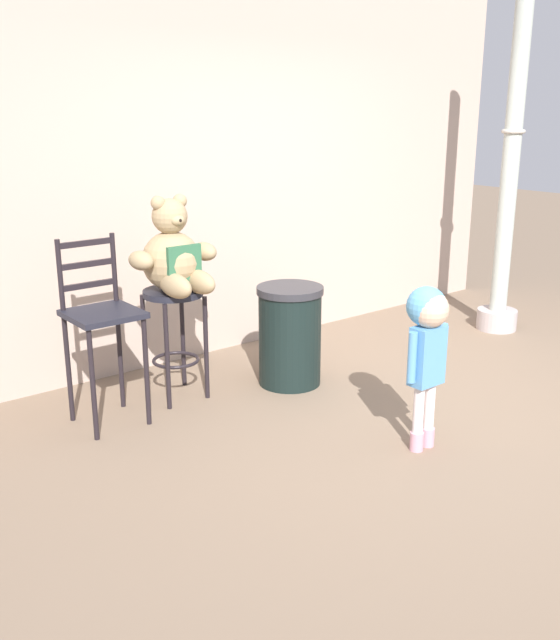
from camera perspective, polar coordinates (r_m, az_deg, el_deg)
The scene contains 8 objects.
ground_plane at distance 4.78m, azimuth 12.44°, elevation -8.02°, with size 24.00×24.00×0.00m, color #7B6652.
building_wall at distance 6.01m, azimuth -3.84°, elevation 15.23°, with size 6.01×0.30×3.63m, color #BAA393.
bar_stool_with_teddy at distance 4.96m, azimuth -8.32°, elevation -0.06°, with size 0.40×0.40×0.77m.
teddy_bear at distance 4.83m, azimuth -8.35°, elevation 4.91°, with size 0.62×0.55×0.63m.
child_walking at distance 4.20m, azimuth 11.52°, elevation -1.02°, with size 0.31×0.25×0.98m.
trash_bin at distance 5.21m, azimuth 0.78°, elevation -1.20°, with size 0.48×0.48×0.73m.
lamppost at distance 6.63m, azimuth 17.48°, elevation 9.36°, with size 0.35×0.35×3.02m.
bar_chair_empty at distance 4.62m, azimuth -13.86°, elevation -0.10°, with size 0.42×0.42×1.18m.
Camera 1 is at (-3.44, -2.67, 1.96)m, focal length 40.68 mm.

